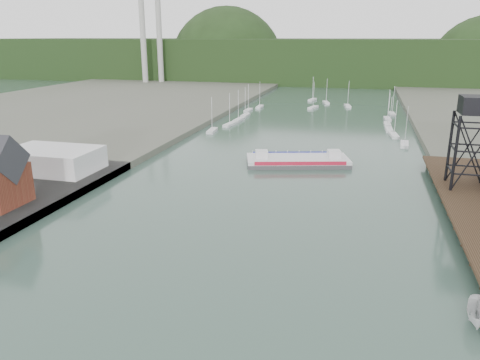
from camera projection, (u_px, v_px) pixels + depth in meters
The scene contains 7 objects.
white_shed at pixel (53, 160), 94.79m from camera, with size 18.00×12.00×4.50m, color silver.
lift_tower at pixel (477, 111), 79.52m from camera, with size 6.50×6.50×16.00m.
marina_sailboats at pixel (316, 116), 166.87m from camera, with size 57.71×92.65×0.90m.
smokestacks at pixel (151, 32), 270.78m from camera, with size 11.20×8.20×60.00m.
distant_hills at pixel (335, 63), 315.42m from camera, with size 500.00×120.00×80.00m.
chain_ferry at pixel (298, 160), 105.66m from camera, with size 24.31×14.86×3.27m.
motorboat at pixel (478, 314), 47.10m from camera, with size 2.06×5.47×2.11m, color silver.
Camera 1 is at (16.16, -29.10, 27.87)m, focal length 35.00 mm.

